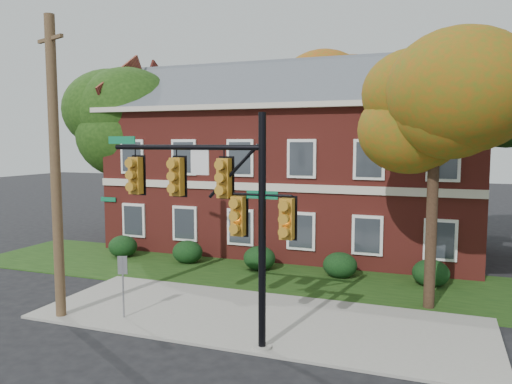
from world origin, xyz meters
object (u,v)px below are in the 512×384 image
(hedge_center, at_px, (259,258))
(tree_left_rear, at_px, (123,121))
(hedge_left, at_px, (187,252))
(tree_far_rear, at_px, (348,91))
(sign_post, at_px, (123,277))
(hedge_far_right, at_px, (431,273))
(hedge_right, at_px, (340,265))
(utility_pole, at_px, (55,168))
(apartment_building, at_px, (294,152))
(tree_near_right, at_px, (443,106))
(hedge_far_left, at_px, (123,246))
(traffic_signal, at_px, (223,203))

(hedge_center, xyz_separation_m, tree_left_rear, (-9.73, 4.14, 6.16))
(hedge_left, xyz_separation_m, tree_far_rear, (4.84, 13.09, 8.32))
(hedge_left, xyz_separation_m, sign_post, (1.61, -7.16, 0.85))
(hedge_center, bearing_deg, hedge_far_right, 0.00)
(hedge_right, height_order, hedge_far_right, same)
(tree_far_rear, distance_m, utility_pole, 21.83)
(apartment_building, xyz_separation_m, hedge_center, (0.00, -5.25, -4.46))
(tree_near_right, distance_m, sign_post, 11.39)
(apartment_building, relative_size, hedge_far_left, 13.43)
(hedge_left, relative_size, hedge_center, 1.00)
(hedge_left, xyz_separation_m, utility_pole, (-0.35, -7.70, 4.20))
(hedge_right, relative_size, tree_near_right, 0.16)
(tree_far_rear, bearing_deg, utility_pole, -104.03)
(hedge_right, distance_m, tree_near_right, 7.72)
(apartment_building, relative_size, sign_post, 9.30)
(hedge_far_left, relative_size, tree_near_right, 0.16)
(tree_near_right, xyz_separation_m, utility_pole, (-11.08, -4.87, -1.94))
(hedge_far_left, bearing_deg, utility_pole, -67.77)
(traffic_signal, distance_m, utility_pole, 5.73)
(hedge_left, relative_size, tree_near_right, 0.16)
(tree_left_rear, height_order, traffic_signal, tree_left_rear)
(hedge_far_left, height_order, tree_far_rear, tree_far_rear)
(tree_left_rear, bearing_deg, hedge_far_right, -13.89)
(hedge_far_left, xyz_separation_m, hedge_left, (3.50, 0.00, 0.00))
(utility_pole, relative_size, sign_post, 4.61)
(hedge_far_left, distance_m, tree_left_rear, 7.90)
(hedge_far_left, distance_m, tree_far_rear, 17.61)
(apartment_building, bearing_deg, traffic_signal, -82.09)
(tree_left_rear, height_order, sign_post, tree_left_rear)
(apartment_building, xyz_separation_m, sign_post, (-1.89, -12.41, -3.61))
(sign_post, bearing_deg, utility_pole, 173.78)
(hedge_right, xyz_separation_m, tree_far_rear, (-2.16, 13.09, 8.32))
(hedge_far_left, bearing_deg, hedge_center, 0.00)
(hedge_far_right, height_order, tree_near_right, tree_near_right)
(hedge_far_right, bearing_deg, tree_far_rear, 113.37)
(tree_left_rear, distance_m, sign_post, 14.74)
(traffic_signal, height_order, utility_pole, utility_pole)
(hedge_center, height_order, hedge_right, same)
(hedge_center, height_order, sign_post, sign_post)
(apartment_building, distance_m, hedge_right, 7.73)
(hedge_far_left, height_order, hedge_center, same)
(hedge_right, xyz_separation_m, sign_post, (-5.39, -7.16, 0.85))
(hedge_center, xyz_separation_m, tree_far_rear, (1.34, 13.09, 8.32))
(apartment_building, distance_m, hedge_far_right, 9.82)
(sign_post, bearing_deg, hedge_center, 53.53)
(hedge_center, height_order, hedge_far_right, same)
(hedge_left, bearing_deg, apartment_building, 56.33)
(hedge_right, height_order, sign_post, sign_post)
(tree_near_right, bearing_deg, utility_pole, -156.29)
(tree_near_right, xyz_separation_m, traffic_signal, (-5.41, -5.00, -2.77))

